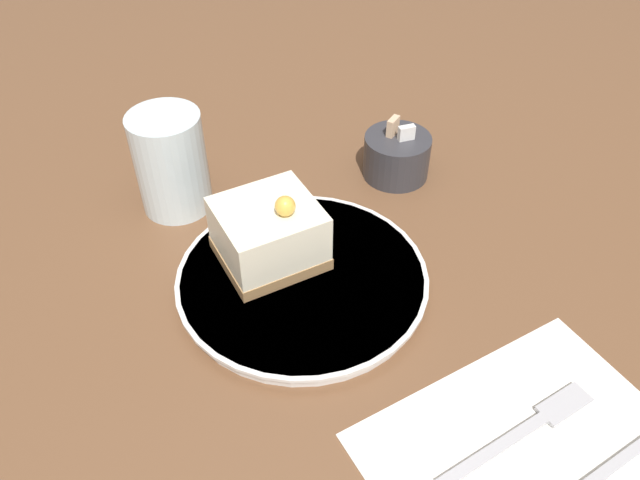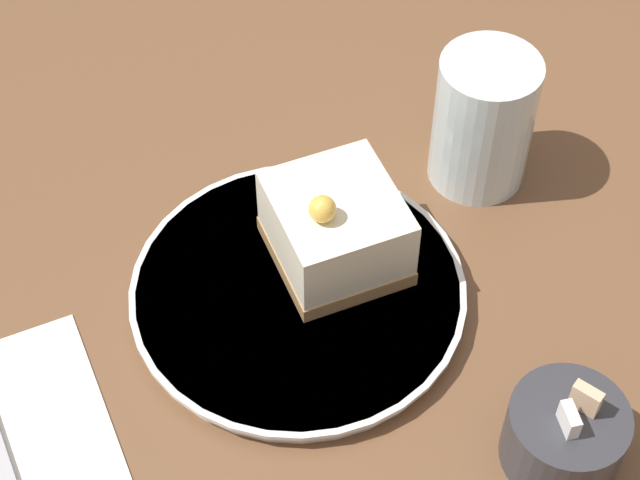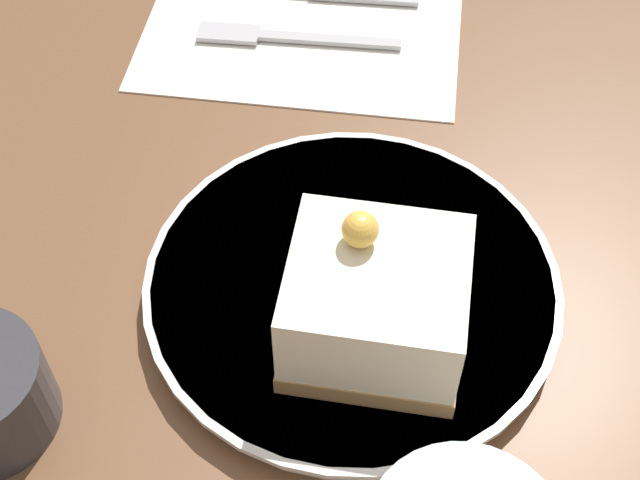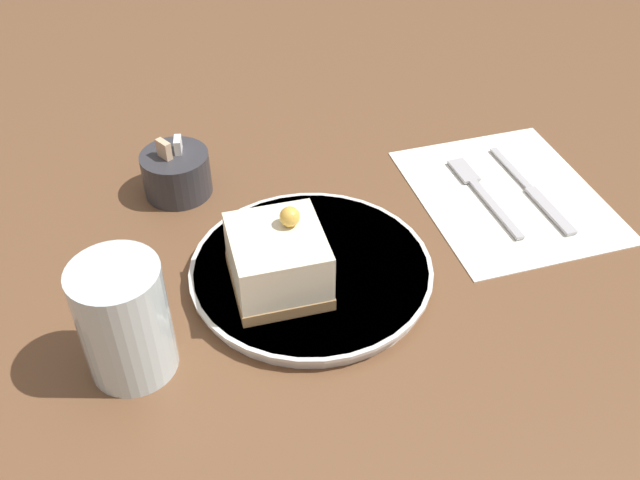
{
  "view_description": "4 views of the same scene",
  "coord_description": "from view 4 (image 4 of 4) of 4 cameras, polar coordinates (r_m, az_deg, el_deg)",
  "views": [
    {
      "loc": [
        0.34,
        -0.29,
        0.47
      ],
      "look_at": [
        0.01,
        0.01,
        0.06
      ],
      "focal_mm": 35.0,
      "sensor_mm": 36.0,
      "label": 1
    },
    {
      "loc": [
        0.27,
        0.39,
        0.67
      ],
      "look_at": [
        -0.02,
        -0.01,
        0.06
      ],
      "focal_mm": 60.0,
      "sensor_mm": 36.0,
      "label": 2
    },
    {
      "loc": [
        -0.32,
        0.03,
        0.46
      ],
      "look_at": [
        0.0,
        0.01,
        0.06
      ],
      "focal_mm": 50.0,
      "sensor_mm": 36.0,
      "label": 3
    },
    {
      "loc": [
        -0.25,
        -0.49,
        0.53
      ],
      "look_at": [
        0.01,
        -0.0,
        0.04
      ],
      "focal_mm": 40.0,
      "sensor_mm": 36.0,
      "label": 4
    }
  ],
  "objects": [
    {
      "name": "ground_plane",
      "position": [
        0.77,
        -0.97,
        -2.71
      ],
      "size": [
        4.0,
        4.0,
        0.0
      ],
      "primitive_type": "plane",
      "color": "brown"
    },
    {
      "name": "plate",
      "position": [
        0.76,
        -0.78,
        -2.54
      ],
      "size": [
        0.26,
        0.26,
        0.02
      ],
      "color": "silver",
      "rests_on": "ground_plane"
    },
    {
      "name": "cake_slice",
      "position": [
        0.71,
        -3.37,
        -1.63
      ],
      "size": [
        0.11,
        0.12,
        0.09
      ],
      "rotation": [
        0.0,
        0.0,
        -0.23
      ],
      "color": "#9E7547",
      "rests_on": "plate"
    },
    {
      "name": "napkin",
      "position": [
        0.9,
        14.76,
        3.53
      ],
      "size": [
        0.26,
        0.29,
        0.0
      ],
      "rotation": [
        0.0,
        0.0,
        -0.21
      ],
      "color": "white",
      "rests_on": "ground_plane"
    },
    {
      "name": "fork",
      "position": [
        0.9,
        12.65,
        3.96
      ],
      "size": [
        0.04,
        0.16,
        0.0
      ],
      "rotation": [
        0.0,
        0.0,
        -0.17
      ],
      "color": "#B2B2B7",
      "rests_on": "napkin"
    },
    {
      "name": "knife",
      "position": [
        0.9,
        16.99,
        3.36
      ],
      "size": [
        0.04,
        0.18,
        0.0
      ],
      "rotation": [
        0.0,
        0.0,
        -0.17
      ],
      "color": "#B2B2B7",
      "rests_on": "napkin"
    },
    {
      "name": "sugar_bowl",
      "position": [
        0.88,
        -11.41,
        5.28
      ],
      "size": [
        0.08,
        0.08,
        0.08
      ],
      "color": "#333338",
      "rests_on": "ground_plane"
    },
    {
      "name": "drinking_glass",
      "position": [
        0.66,
        -15.38,
        -6.21
      ],
      "size": [
        0.08,
        0.08,
        0.12
      ],
      "color": "silver",
      "rests_on": "ground_plane"
    }
  ]
}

